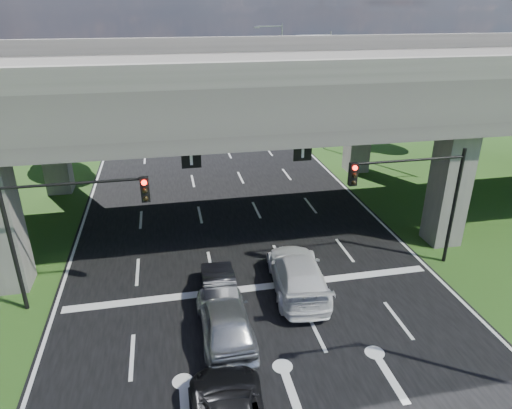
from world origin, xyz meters
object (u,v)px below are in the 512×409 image
object	(u,v)px
car_silver	(225,319)
car_dark	(219,286)
signal_right	(417,189)
car_white	(298,274)
streetlight_beyond	(278,61)
signal_left	(64,217)
streetlight_far	(323,83)

from	to	relation	value
car_silver	car_dark	distance (m)	2.58
signal_right	car_white	distance (m)	6.88
signal_right	streetlight_beyond	world-z (taller)	streetlight_beyond
signal_left	car_dark	distance (m)	7.09
signal_right	streetlight_beyond	distance (m)	36.17
streetlight_beyond	car_dark	size ratio (longest dim) A/B	2.48
signal_left	streetlight_beyond	distance (m)	40.30
streetlight_far	car_dark	size ratio (longest dim) A/B	2.48
signal_left	car_silver	distance (m)	7.72
car_silver	car_dark	bearing A→B (deg)	-92.31
streetlight_beyond	car_silver	xyz separation A→B (m)	(-11.90, -39.58, -4.97)
signal_left	car_white	world-z (taller)	signal_left
signal_right	car_silver	distance (m)	10.77
car_white	car_silver	bearing A→B (deg)	40.50
car_silver	car_dark	xyz separation A→B (m)	(0.07, 2.58, -0.18)
streetlight_far	car_dark	distance (m)	24.64
streetlight_far	car_silver	xyz separation A→B (m)	(-11.90, -23.58, -4.97)
signal_left	signal_right	bearing A→B (deg)	0.00
car_silver	car_white	distance (m)	4.49
car_silver	signal_left	bearing A→B (deg)	-30.94
signal_right	streetlight_far	distance (m)	20.25
streetlight_beyond	car_dark	world-z (taller)	streetlight_beyond
car_silver	car_white	bearing A→B (deg)	-145.67
car_white	streetlight_beyond	bearing A→B (deg)	-97.00
signal_right	signal_left	distance (m)	15.65
signal_right	streetlight_beyond	size ratio (longest dim) A/B	0.60
signal_left	streetlight_beyond	world-z (taller)	streetlight_beyond
streetlight_far	car_dark	xyz separation A→B (m)	(-11.82, -21.00, -5.15)
car_silver	streetlight_far	bearing A→B (deg)	-117.43
car_white	car_dark	bearing A→B (deg)	5.52
streetlight_beyond	car_dark	xyz separation A→B (m)	(-11.82, -37.00, -5.15)
car_dark	car_white	distance (m)	3.61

